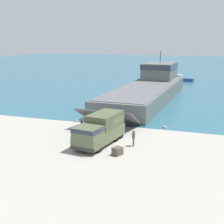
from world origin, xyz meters
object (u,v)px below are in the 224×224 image
Objects in this scene: military_truck at (100,129)px; soldier_on_ramp at (134,137)px; landing_craft at (150,87)px; moored_boat_a at (179,79)px; mooring_bollard at (82,123)px; cargo_crate at (118,151)px.

military_truck reaches higher than soldier_on_ramp.
landing_craft is 5.12× the size of moored_boat_a.
mooring_bollard is at bearing -98.87° from landing_craft.
moored_boat_a is at bearing 82.63° from mooring_bollard.
soldier_on_ramp is at bearing -32.83° from mooring_bollard.
military_truck reaches higher than cargo_crate.
mooring_bollard is at bearing -132.60° from military_truck.
military_truck is at bearing -87.07° from landing_craft.
mooring_bollard is 10.85m from cargo_crate.
landing_craft is 41.69× the size of cargo_crate.
military_truck is (0.58, -27.04, -0.53)m from landing_craft.
soldier_on_ramp reaches higher than cargo_crate.
mooring_bollard is (-4.01, -21.47, -1.69)m from landing_craft.
military_truck reaches higher than moored_boat_a.
moored_boat_a is at bearing 86.93° from landing_craft.
moored_boat_a is (-1.80, 53.53, -0.46)m from soldier_on_ramp.
military_truck is 8.16× the size of cargo_crate.
landing_craft is 5.11× the size of military_truck.
moored_boat_a is (2.24, 26.87, -1.53)m from landing_craft.
landing_craft is at bearing 96.67° from soldier_on_ramp.
landing_craft is 27.01m from moored_boat_a.
cargo_crate is at bearing 6.42° from moored_boat_a.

